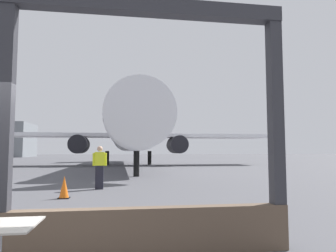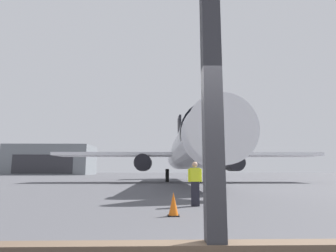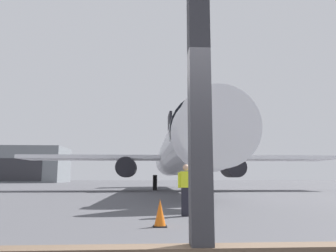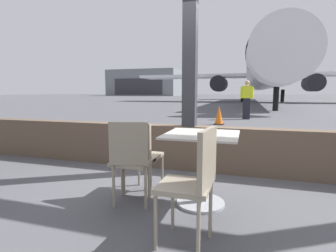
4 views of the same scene
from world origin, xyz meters
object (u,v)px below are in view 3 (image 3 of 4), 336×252
traffic_cone (160,214)px  distant_hangar (16,165)px  ground_crew_worker (186,189)px  airplane (181,154)px

traffic_cone → distant_hangar: (-34.31, 78.46, 4.16)m
ground_crew_worker → traffic_cone: ground_crew_worker is taller
airplane → ground_crew_worker: airplane is taller
ground_crew_worker → distant_hangar: (-35.29, 76.09, 3.60)m
airplane → distant_hangar: size_ratio=1.43×
airplane → traffic_cone: airplane is taller
ground_crew_worker → distant_hangar: 83.95m
airplane → ground_crew_worker: size_ratio=20.34×
airplane → traffic_cone: 22.88m
airplane → traffic_cone: (-2.79, -22.48, -3.19)m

